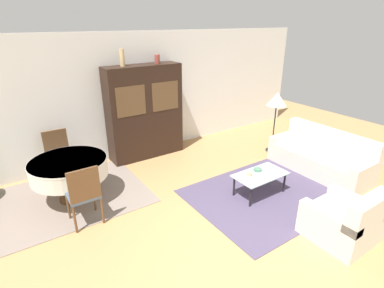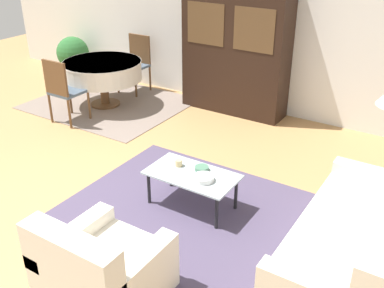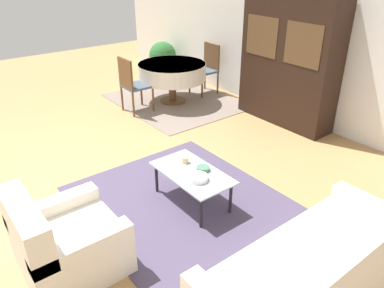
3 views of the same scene
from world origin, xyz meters
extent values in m
plane|color=tan|center=(0.00, 0.00, 0.00)|extent=(14.00, 14.00, 0.00)
cube|color=white|center=(0.00, 3.63, 1.35)|extent=(10.00, 0.06, 2.70)
cube|color=#4C425B|center=(1.24, 0.58, 0.01)|extent=(2.60, 2.07, 0.01)
cube|color=gray|center=(-1.62, 2.46, 0.01)|extent=(2.43, 2.02, 0.01)
cube|color=silver|center=(2.81, 0.62, 0.21)|extent=(0.84, 2.00, 0.42)
cube|color=silver|center=(2.81, 1.54, 0.48)|extent=(0.84, 0.16, 0.12)
cube|color=silver|center=(1.28, -0.78, 0.21)|extent=(0.84, 0.84, 0.41)
cube|color=silver|center=(1.28, -1.10, 0.61)|extent=(0.84, 0.20, 0.40)
cube|color=silver|center=(0.94, -0.78, 0.47)|extent=(0.16, 0.84, 0.12)
cube|color=silver|center=(1.62, -0.78, 0.47)|extent=(0.16, 0.84, 0.12)
cylinder|color=black|center=(0.75, 0.47, 0.20)|extent=(0.04, 0.04, 0.37)
cylinder|color=black|center=(1.58, 0.47, 0.20)|extent=(0.04, 0.04, 0.37)
cylinder|color=black|center=(0.75, 0.88, 0.20)|extent=(0.04, 0.04, 0.37)
cylinder|color=black|center=(1.58, 0.88, 0.20)|extent=(0.04, 0.04, 0.37)
cube|color=silver|center=(1.17, 0.68, 0.39)|extent=(0.96, 0.53, 0.02)
cube|color=black|center=(0.26, 3.34, 1.02)|extent=(1.66, 0.48, 2.05)
cube|color=brown|center=(-0.14, 3.10, 1.38)|extent=(0.63, 0.01, 0.61)
cube|color=brown|center=(0.65, 3.10, 1.38)|extent=(0.63, 0.01, 0.61)
cylinder|color=brown|center=(-1.64, 2.38, 0.03)|extent=(0.48, 0.48, 0.03)
cylinder|color=brown|center=(-1.64, 2.38, 0.23)|extent=(0.14, 0.14, 0.44)
cylinder|color=silver|center=(-1.64, 2.38, 0.60)|extent=(1.25, 1.25, 0.30)
cylinder|color=silver|center=(-1.64, 2.38, 0.73)|extent=(1.26, 1.26, 0.03)
cylinder|color=brown|center=(-1.84, 1.82, 0.23)|extent=(0.04, 0.04, 0.44)
cylinder|color=brown|center=(-1.43, 1.82, 0.23)|extent=(0.04, 0.04, 0.44)
cylinder|color=brown|center=(-1.84, 1.42, 0.23)|extent=(0.04, 0.04, 0.44)
cylinder|color=brown|center=(-1.43, 1.42, 0.23)|extent=(0.04, 0.04, 0.44)
cube|color=#475666|center=(-1.64, 1.62, 0.47)|extent=(0.44, 0.44, 0.04)
cube|color=brown|center=(-1.64, 1.42, 0.74)|extent=(0.44, 0.04, 0.50)
cylinder|color=brown|center=(-1.43, 2.95, 0.23)|extent=(0.04, 0.04, 0.44)
cylinder|color=brown|center=(-1.84, 2.95, 0.23)|extent=(0.04, 0.04, 0.44)
cylinder|color=brown|center=(-1.43, 3.35, 0.23)|extent=(0.04, 0.04, 0.44)
cylinder|color=brown|center=(-1.84, 3.35, 0.23)|extent=(0.04, 0.04, 0.44)
cube|color=#475666|center=(-1.64, 3.15, 0.47)|extent=(0.44, 0.44, 0.04)
cube|color=brown|center=(-1.64, 3.35, 0.74)|extent=(0.44, 0.04, 0.50)
cylinder|color=black|center=(2.84, 1.89, 0.01)|extent=(0.28, 0.28, 0.02)
cylinder|color=tan|center=(0.95, 0.74, 0.44)|extent=(0.08, 0.08, 0.07)
cylinder|color=white|center=(1.34, 0.63, 0.43)|extent=(0.21, 0.21, 0.06)
cylinder|color=#4C7A60|center=(1.21, 0.80, 0.42)|extent=(0.15, 0.15, 0.04)
cylinder|color=#4C4C51|center=(-3.15, 3.19, 0.11)|extent=(0.29, 0.29, 0.22)
sphere|color=#2D6B33|center=(-3.15, 3.19, 0.48)|extent=(0.61, 0.61, 0.61)
camera|label=1|loc=(-2.43, -2.50, 2.90)|focal=28.00mm
camera|label=2|loc=(3.34, -2.72, 2.78)|focal=42.00mm
camera|label=3|loc=(3.96, -1.49, 2.57)|focal=35.00mm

